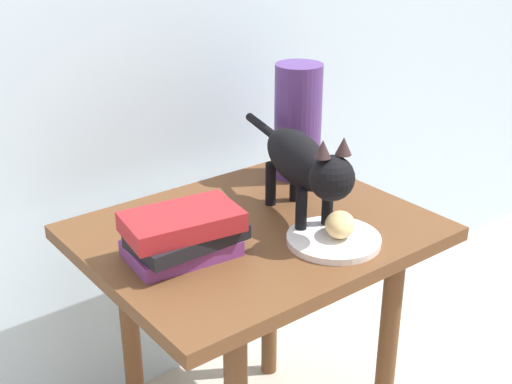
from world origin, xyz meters
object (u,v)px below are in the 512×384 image
side_table (256,267)px  cat (304,164)px  book_stack (183,234)px  green_vase (298,122)px  plate (334,239)px  bread_roll (340,225)px

side_table → cat: cat is taller
book_stack → green_vase: (0.45, 0.18, 0.09)m
book_stack → plate: bearing=-26.7°
cat → book_stack: 0.30m
cat → plate: bearing=-97.7°
bread_roll → book_stack: book_stack is taller
cat → book_stack: (-0.29, 0.02, -0.08)m
side_table → book_stack: bearing=-174.7°
side_table → bread_roll: size_ratio=8.84×
book_stack → cat: bearing=-4.6°
green_vase → side_table: bearing=-147.4°
plate → cat: bearing=82.3°
cat → green_vase: (0.16, 0.20, 0.01)m
plate → green_vase: bearing=61.0°
plate → green_vase: size_ratio=0.68×
cat → book_stack: bearing=175.4°
cat → green_vase: size_ratio=1.65×
book_stack → green_vase: bearing=22.1°
side_table → green_vase: size_ratio=2.51×
side_table → book_stack: book_stack is taller
side_table → green_vase: (0.26, 0.16, 0.24)m
bread_roll → green_vase: green_vase is taller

